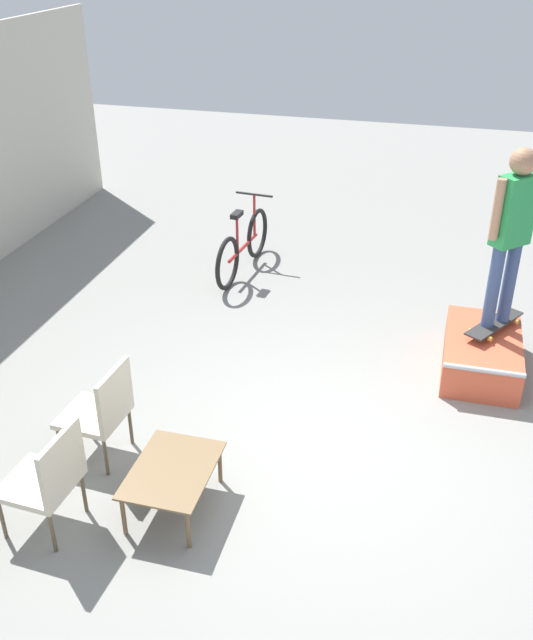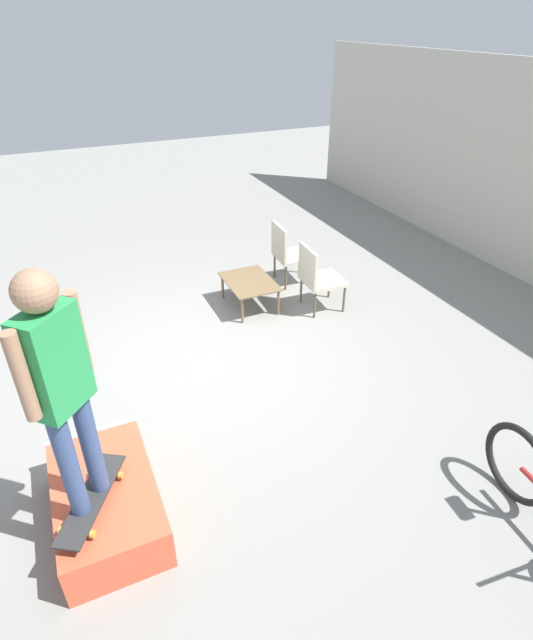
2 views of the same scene
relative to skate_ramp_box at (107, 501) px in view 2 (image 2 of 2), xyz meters
The scene contains 7 objects.
ground_plane 2.17m from the skate_ramp_box, 142.16° to the left, with size 24.00×24.00×0.00m, color gray.
skate_ramp_box is the anchor object (origin of this frame).
skateboard_on_ramp 0.34m from the skate_ramp_box, 27.26° to the right, with size 0.82×0.61×0.07m.
person_skater 1.40m from the skate_ramp_box, 27.26° to the right, with size 0.43×0.43×1.84m.
coffee_table 3.60m from the skate_ramp_box, 139.10° to the left, with size 0.85×0.62×0.39m.
patio_chair_left 4.48m from the skate_ramp_box, 135.02° to the left, with size 0.55×0.55×0.92m.
patio_chair_right 3.91m from the skate_ramp_box, 125.87° to the left, with size 0.55×0.55×0.92m.
Camera 2 is at (4.61, -1.24, 3.50)m, focal length 28.00 mm.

